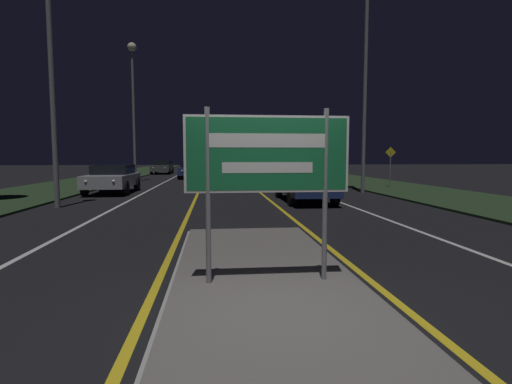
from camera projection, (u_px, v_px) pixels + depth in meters
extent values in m
plane|color=black|center=(280.00, 319.00, 4.44)|extent=(160.00, 160.00, 0.00)
cube|color=#999993|center=(267.00, 286.00, 5.50)|extent=(2.70, 8.18, 0.05)
cube|color=#66605B|center=(267.00, 284.00, 5.50)|extent=(2.58, 8.06, 0.10)
cube|color=#23381E|center=(64.00, 187.00, 23.28)|extent=(5.00, 100.00, 0.08)
cube|color=#23381E|center=(377.00, 184.00, 25.23)|extent=(5.00, 100.00, 0.08)
cube|color=gold|center=(203.00, 181.00, 29.05)|extent=(0.12, 70.00, 0.01)
cube|color=gold|center=(245.00, 181.00, 29.37)|extent=(0.12, 70.00, 0.01)
cube|color=silver|center=(166.00, 181.00, 28.78)|extent=(0.12, 70.00, 0.01)
cube|color=silver|center=(281.00, 181.00, 29.64)|extent=(0.12, 70.00, 0.01)
cube|color=silver|center=(123.00, 182.00, 28.47)|extent=(0.10, 70.00, 0.01)
cube|color=silver|center=(320.00, 180.00, 29.95)|extent=(0.10, 70.00, 0.01)
cylinder|color=gray|center=(208.00, 197.00, 5.31)|extent=(0.07, 0.07, 2.36)
cylinder|color=gray|center=(325.00, 195.00, 5.47)|extent=(0.07, 0.07, 2.36)
cube|color=#19703D|center=(268.00, 154.00, 5.34)|extent=(2.22, 0.04, 1.03)
cube|color=white|center=(268.00, 154.00, 5.32)|extent=(2.22, 0.00, 1.03)
cube|color=#19703D|center=(268.00, 154.00, 5.32)|extent=(2.16, 0.01, 0.97)
cube|color=white|center=(268.00, 141.00, 5.30)|extent=(1.56, 0.01, 0.19)
cube|color=white|center=(268.00, 168.00, 5.33)|extent=(1.22, 0.01, 0.14)
cylinder|color=gray|center=(52.00, 91.00, 13.69)|extent=(0.18, 0.18, 8.07)
cylinder|color=gray|center=(134.00, 117.00, 27.94)|extent=(0.18, 0.18, 9.14)
sphere|color=#F9EAC6|center=(132.00, 47.00, 27.51)|extent=(0.61, 0.61, 0.61)
cylinder|color=gray|center=(365.00, 83.00, 19.43)|extent=(0.18, 0.18, 10.75)
cube|color=navy|center=(304.00, 184.00, 16.01)|extent=(1.70, 4.75, 0.69)
cube|color=black|center=(306.00, 171.00, 15.68)|extent=(1.50, 2.47, 0.42)
sphere|color=red|center=(305.00, 187.00, 13.62)|extent=(0.14, 0.14, 0.14)
sphere|color=red|center=(335.00, 186.00, 13.73)|extent=(0.14, 0.14, 0.14)
cylinder|color=black|center=(279.00, 190.00, 17.42)|extent=(0.22, 0.70, 0.70)
cylinder|color=black|center=(315.00, 189.00, 17.59)|extent=(0.22, 0.70, 0.70)
cylinder|color=black|center=(292.00, 197.00, 14.50)|extent=(0.22, 0.70, 0.70)
cylinder|color=black|center=(335.00, 196.00, 14.67)|extent=(0.22, 0.70, 0.70)
cube|color=silver|center=(305.00, 173.00, 28.63)|extent=(1.81, 4.16, 0.67)
cube|color=black|center=(306.00, 164.00, 28.33)|extent=(1.60, 2.16, 0.52)
sphere|color=red|center=(303.00, 173.00, 26.53)|extent=(0.14, 0.14, 0.14)
sphere|color=red|center=(320.00, 173.00, 26.64)|extent=(0.14, 0.14, 0.14)
cylinder|color=black|center=(289.00, 176.00, 29.85)|extent=(0.22, 0.62, 0.62)
cylinder|color=black|center=(312.00, 176.00, 30.03)|extent=(0.22, 0.62, 0.62)
cylinder|color=black|center=(296.00, 178.00, 27.29)|extent=(0.22, 0.62, 0.62)
cylinder|color=black|center=(321.00, 178.00, 27.47)|extent=(0.22, 0.62, 0.62)
cube|color=#4C514C|center=(245.00, 168.00, 39.83)|extent=(1.75, 4.20, 0.63)
cube|color=black|center=(245.00, 163.00, 39.53)|extent=(1.54, 2.18, 0.44)
sphere|color=red|center=(241.00, 168.00, 37.71)|extent=(0.14, 0.14, 0.14)
sphere|color=red|center=(253.00, 168.00, 37.82)|extent=(0.14, 0.14, 0.14)
cylinder|color=black|center=(236.00, 171.00, 41.06)|extent=(0.22, 0.60, 0.60)
cylinder|color=black|center=(252.00, 171.00, 41.23)|extent=(0.22, 0.60, 0.60)
cylinder|color=black|center=(238.00, 172.00, 38.48)|extent=(0.22, 0.60, 0.60)
cylinder|color=black|center=(255.00, 172.00, 38.66)|extent=(0.22, 0.60, 0.60)
cube|color=navy|center=(265.00, 165.00, 49.73)|extent=(1.85, 4.10, 0.68)
cube|color=black|center=(266.00, 161.00, 49.44)|extent=(1.63, 2.13, 0.48)
sphere|color=red|center=(263.00, 165.00, 47.66)|extent=(0.14, 0.14, 0.14)
sphere|color=red|center=(272.00, 165.00, 47.77)|extent=(0.14, 0.14, 0.14)
cylinder|color=black|center=(257.00, 168.00, 50.93)|extent=(0.22, 0.63, 0.63)
cylinder|color=black|center=(271.00, 168.00, 51.11)|extent=(0.22, 0.63, 0.63)
cylinder|color=black|center=(259.00, 169.00, 48.41)|extent=(0.22, 0.63, 0.63)
cylinder|color=black|center=(274.00, 168.00, 48.59)|extent=(0.22, 0.63, 0.63)
cube|color=#B7B7BC|center=(113.00, 180.00, 19.58)|extent=(1.90, 4.42, 0.58)
cube|color=black|center=(114.00, 170.00, 19.80)|extent=(1.67, 2.30, 0.44)
sphere|color=white|center=(86.00, 182.00, 17.35)|extent=(0.14, 0.14, 0.14)
sphere|color=white|center=(114.00, 181.00, 17.47)|extent=(0.14, 0.14, 0.14)
cylinder|color=black|center=(85.00, 188.00, 18.16)|extent=(0.22, 0.70, 0.70)
cylinder|color=black|center=(126.00, 188.00, 18.35)|extent=(0.22, 0.70, 0.70)
cylinder|color=black|center=(101.00, 184.00, 20.87)|extent=(0.22, 0.70, 0.70)
cylinder|color=black|center=(137.00, 184.00, 21.06)|extent=(0.22, 0.70, 0.70)
cube|color=navy|center=(191.00, 171.00, 32.62)|extent=(1.79, 4.62, 0.60)
cube|color=black|center=(191.00, 164.00, 32.85)|extent=(1.58, 2.40, 0.53)
sphere|color=white|center=(182.00, 171.00, 30.29)|extent=(0.14, 0.14, 0.14)
sphere|color=white|center=(197.00, 171.00, 30.40)|extent=(0.14, 0.14, 0.14)
cylinder|color=black|center=(179.00, 175.00, 31.14)|extent=(0.22, 0.64, 0.64)
cylinder|color=black|center=(201.00, 175.00, 31.32)|extent=(0.22, 0.64, 0.64)
cylinder|color=black|center=(182.00, 174.00, 33.98)|extent=(0.22, 0.64, 0.64)
cylinder|color=black|center=(202.00, 174.00, 34.16)|extent=(0.22, 0.64, 0.64)
cube|color=#4C514C|center=(162.00, 168.00, 41.01)|extent=(1.83, 4.75, 0.58)
cube|color=black|center=(162.00, 163.00, 41.24)|extent=(1.61, 2.47, 0.46)
sphere|color=white|center=(153.00, 168.00, 38.61)|extent=(0.14, 0.14, 0.14)
sphere|color=white|center=(165.00, 168.00, 38.73)|extent=(0.14, 0.14, 0.14)
cylinder|color=black|center=(151.00, 171.00, 39.48)|extent=(0.22, 0.61, 0.61)
cylinder|color=black|center=(169.00, 171.00, 39.66)|extent=(0.22, 0.61, 0.61)
cylinder|color=black|center=(156.00, 170.00, 42.40)|extent=(0.22, 0.61, 0.61)
cylinder|color=black|center=(172.00, 170.00, 42.58)|extent=(0.22, 0.61, 0.61)
cylinder|color=gray|center=(390.00, 169.00, 22.62)|extent=(0.06, 0.06, 2.01)
cube|color=yellow|center=(391.00, 152.00, 22.54)|extent=(0.60, 0.02, 0.60)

